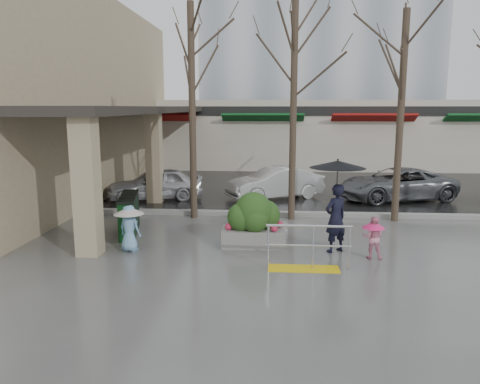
# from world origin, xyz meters

# --- Properties ---
(ground) EXTENTS (120.00, 120.00, 0.00)m
(ground) POSITION_xyz_m (0.00, 0.00, 0.00)
(ground) COLOR #51514F
(ground) RESTS_ON ground
(street_asphalt) EXTENTS (120.00, 36.00, 0.01)m
(street_asphalt) POSITION_xyz_m (0.00, 22.00, 0.01)
(street_asphalt) COLOR black
(street_asphalt) RESTS_ON ground
(curb) EXTENTS (120.00, 0.30, 0.15)m
(curb) POSITION_xyz_m (0.00, 4.00, 0.07)
(curb) COLOR gray
(curb) RESTS_ON ground
(near_building) EXTENTS (6.00, 18.00, 8.00)m
(near_building) POSITION_xyz_m (-9.00, 8.00, 4.00)
(near_building) COLOR tan
(near_building) RESTS_ON ground
(canopy_slab) EXTENTS (2.80, 18.00, 0.25)m
(canopy_slab) POSITION_xyz_m (-4.80, 8.00, 3.62)
(canopy_slab) COLOR #2D2823
(canopy_slab) RESTS_ON pillar_front
(pillar_front) EXTENTS (0.55, 0.55, 3.50)m
(pillar_front) POSITION_xyz_m (-3.90, -0.50, 1.75)
(pillar_front) COLOR tan
(pillar_front) RESTS_ON ground
(pillar_back) EXTENTS (0.55, 0.55, 3.50)m
(pillar_back) POSITION_xyz_m (-3.90, 6.00, 1.75)
(pillar_back) COLOR tan
(pillar_back) RESTS_ON ground
(storefront_row) EXTENTS (34.00, 6.74, 4.00)m
(storefront_row) POSITION_xyz_m (2.00, 17.97, 2.01)
(storefront_row) COLOR beige
(storefront_row) RESTS_ON ground
(handrail) EXTENTS (1.90, 0.50, 1.03)m
(handrail) POSITION_xyz_m (1.36, -1.20, 0.38)
(handrail) COLOR yellow
(handrail) RESTS_ON ground
(tree_west) EXTENTS (3.20, 3.20, 6.80)m
(tree_west) POSITION_xyz_m (-2.00, 3.60, 5.08)
(tree_west) COLOR #382B21
(tree_west) RESTS_ON ground
(tree_midwest) EXTENTS (3.20, 3.20, 7.00)m
(tree_midwest) POSITION_xyz_m (1.20, 3.60, 5.23)
(tree_midwest) COLOR #382B21
(tree_midwest) RESTS_ON ground
(tree_mideast) EXTENTS (3.20, 3.20, 6.50)m
(tree_mideast) POSITION_xyz_m (4.50, 3.60, 4.86)
(tree_mideast) COLOR #382B21
(tree_mideast) RESTS_ON ground
(woman) EXTENTS (1.39, 1.39, 2.36)m
(woman) POSITION_xyz_m (2.16, 0.15, 1.45)
(woman) COLOR black
(woman) RESTS_ON ground
(child_pink) EXTENTS (0.57, 0.55, 1.03)m
(child_pink) POSITION_xyz_m (3.00, -0.30, 0.58)
(child_pink) COLOR pink
(child_pink) RESTS_ON ground
(child_blue) EXTENTS (0.77, 0.77, 1.19)m
(child_blue) POSITION_xyz_m (-3.00, -0.16, 0.73)
(child_blue) COLOR #76A7D2
(child_blue) RESTS_ON ground
(planter) EXTENTS (1.67, 0.97, 1.43)m
(planter) POSITION_xyz_m (0.10, 0.55, 0.68)
(planter) COLOR slate
(planter) RESTS_ON ground
(news_boxes) EXTENTS (0.86, 2.05, 1.12)m
(news_boxes) POSITION_xyz_m (-3.54, 1.53, 0.56)
(news_boxes) COLOR #0C3813
(news_boxes) RESTS_ON ground
(car_a) EXTENTS (3.97, 2.50, 1.26)m
(car_a) POSITION_xyz_m (-4.03, 6.53, 0.63)
(car_a) COLOR #B8B7BC
(car_a) RESTS_ON ground
(car_b) EXTENTS (4.01, 2.91, 1.26)m
(car_b) POSITION_xyz_m (0.69, 7.07, 0.63)
(car_b) COLOR silver
(car_b) RESTS_ON ground
(car_c) EXTENTS (4.92, 3.20, 1.26)m
(car_c) POSITION_xyz_m (5.41, 7.10, 0.63)
(car_c) COLOR slate
(car_c) RESTS_ON ground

